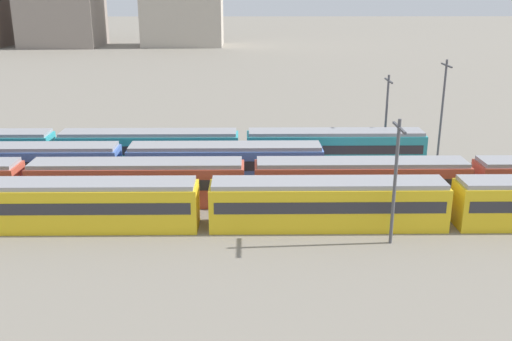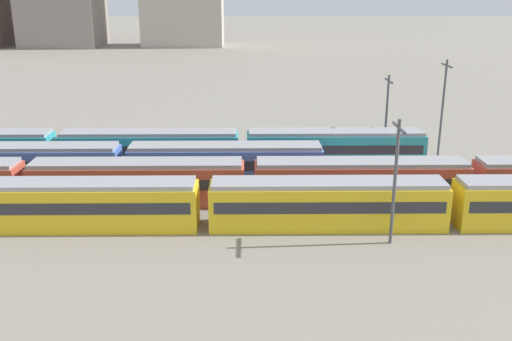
{
  "view_description": "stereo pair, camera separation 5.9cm",
  "coord_description": "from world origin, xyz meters",
  "px_view_note": "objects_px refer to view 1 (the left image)",
  "views": [
    {
      "loc": [
        28.52,
        -40.98,
        17.81
      ],
      "look_at": [
        29.13,
        7.8,
        2.04
      ],
      "focal_mm": 40.46,
      "sensor_mm": 36.0,
      "label": 1
    },
    {
      "loc": [
        28.58,
        -40.98,
        17.81
      ],
      "look_at": [
        29.13,
        7.8,
        2.04
      ],
      "focal_mm": 40.46,
      "sensor_mm": 36.0,
      "label": 2
    }
  ],
  "objects_px": {
    "train_track_2": "(22,164)",
    "train_track_0": "(328,203)",
    "train_track_1": "(361,181)",
    "catenary_pole_3": "(443,104)",
    "catenary_pole_0": "(395,176)",
    "catenary_pole_1": "(386,112)",
    "train_track_3": "(150,149)"
  },
  "relations": [
    {
      "from": "train_track_0",
      "to": "train_track_3",
      "type": "height_order",
      "value": "same"
    },
    {
      "from": "train_track_0",
      "to": "train_track_1",
      "type": "height_order",
      "value": "same"
    },
    {
      "from": "catenary_pole_0",
      "to": "train_track_3",
      "type": "bearing_deg",
      "value": 137.46
    },
    {
      "from": "train_track_0",
      "to": "train_track_1",
      "type": "relative_size",
      "value": 1.0
    },
    {
      "from": "train_track_1",
      "to": "catenary_pole_3",
      "type": "distance_m",
      "value": 17.85
    },
    {
      "from": "train_track_2",
      "to": "catenary_pole_0",
      "type": "xyz_separation_m",
      "value": [
        31.3,
        -13.44,
        3.21
      ]
    },
    {
      "from": "train_track_3",
      "to": "catenary_pole_0",
      "type": "distance_m",
      "value": 27.76
    },
    {
      "from": "train_track_3",
      "to": "catenary_pole_1",
      "type": "height_order",
      "value": "catenary_pole_1"
    },
    {
      "from": "train_track_3",
      "to": "catenary_pole_1",
      "type": "distance_m",
      "value": 24.95
    },
    {
      "from": "catenary_pole_0",
      "to": "train_track_0",
      "type": "bearing_deg",
      "value": 144.19
    },
    {
      "from": "catenary_pole_1",
      "to": "catenary_pole_3",
      "type": "distance_m",
      "value": 6.03
    },
    {
      "from": "train_track_0",
      "to": "catenary_pole_1",
      "type": "height_order",
      "value": "catenary_pole_1"
    },
    {
      "from": "train_track_1",
      "to": "catenary_pole_1",
      "type": "height_order",
      "value": "catenary_pole_1"
    },
    {
      "from": "train_track_0",
      "to": "catenary_pole_0",
      "type": "bearing_deg",
      "value": -35.81
    },
    {
      "from": "train_track_2",
      "to": "train_track_0",
      "type": "bearing_deg",
      "value": -21.01
    },
    {
      "from": "train_track_1",
      "to": "train_track_2",
      "type": "distance_m",
      "value": 31.01
    },
    {
      "from": "catenary_pole_3",
      "to": "train_track_0",
      "type": "bearing_deg",
      "value": -127.7
    },
    {
      "from": "catenary_pole_0",
      "to": "catenary_pole_1",
      "type": "relative_size",
      "value": 1.03
    },
    {
      "from": "train_track_1",
      "to": "train_track_3",
      "type": "height_order",
      "value": "same"
    },
    {
      "from": "catenary_pole_3",
      "to": "train_track_1",
      "type": "bearing_deg",
      "value": -129.09
    },
    {
      "from": "train_track_1",
      "to": "catenary_pole_3",
      "type": "xyz_separation_m",
      "value": [
        10.99,
        13.52,
        3.88
      ]
    },
    {
      "from": "train_track_1",
      "to": "train_track_2",
      "type": "xyz_separation_m",
      "value": [
        -30.57,
        5.2,
        -0.0
      ]
    },
    {
      "from": "catenary_pole_1",
      "to": "train_track_0",
      "type": "bearing_deg",
      "value": -114.78
    },
    {
      "from": "train_track_0",
      "to": "catenary_pole_0",
      "type": "height_order",
      "value": "catenary_pole_0"
    },
    {
      "from": "train_track_3",
      "to": "train_track_0",
      "type": "bearing_deg",
      "value": -44.1
    },
    {
      "from": "train_track_1",
      "to": "train_track_3",
      "type": "relative_size",
      "value": 1.68
    },
    {
      "from": "train_track_2",
      "to": "train_track_3",
      "type": "bearing_deg",
      "value": 25.33
    },
    {
      "from": "train_track_0",
      "to": "train_track_2",
      "type": "bearing_deg",
      "value": 158.99
    },
    {
      "from": "train_track_1",
      "to": "catenary_pole_3",
      "type": "bearing_deg",
      "value": 50.91
    },
    {
      "from": "catenary_pole_1",
      "to": "catenary_pole_3",
      "type": "bearing_deg",
      "value": 2.96
    },
    {
      "from": "train_track_0",
      "to": "train_track_3",
      "type": "distance_m",
      "value": 22.42
    },
    {
      "from": "catenary_pole_0",
      "to": "catenary_pole_3",
      "type": "relative_size",
      "value": 0.88
    }
  ]
}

